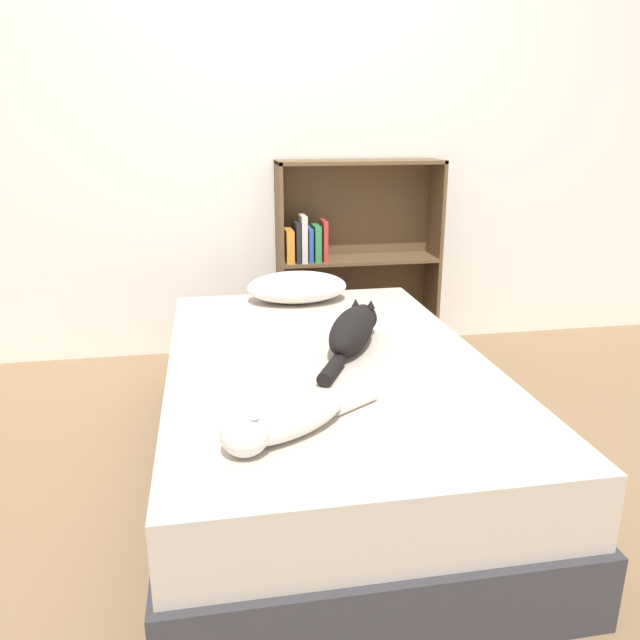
% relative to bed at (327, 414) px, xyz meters
% --- Properties ---
extents(ground_plane, '(8.00, 8.00, 0.00)m').
position_rel_bed_xyz_m(ground_plane, '(0.00, 0.00, -0.23)').
color(ground_plane, '#846647').
extents(wall_back, '(8.00, 0.06, 2.50)m').
position_rel_bed_xyz_m(wall_back, '(0.00, 1.45, 1.02)').
color(wall_back, white).
rests_on(wall_back, ground_plane).
extents(bed, '(1.21, 1.96, 0.47)m').
position_rel_bed_xyz_m(bed, '(0.00, 0.00, 0.00)').
color(bed, '#333338').
rests_on(bed, ground_plane).
extents(pillow, '(0.49, 0.33, 0.14)m').
position_rel_bed_xyz_m(pillow, '(0.00, 0.78, 0.31)').
color(pillow, white).
rests_on(pillow, bed).
extents(cat_light, '(0.51, 0.37, 0.16)m').
position_rel_bed_xyz_m(cat_light, '(-0.24, -0.61, 0.30)').
color(cat_light, white).
rests_on(cat_light, bed).
extents(cat_dark, '(0.36, 0.59, 0.15)m').
position_rel_bed_xyz_m(cat_dark, '(0.12, 0.08, 0.31)').
color(cat_dark, black).
rests_on(cat_dark, bed).
extents(bookshelf, '(0.93, 0.26, 1.11)m').
position_rel_bed_xyz_m(bookshelf, '(0.39, 1.32, 0.34)').
color(bookshelf, brown).
rests_on(bookshelf, ground_plane).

